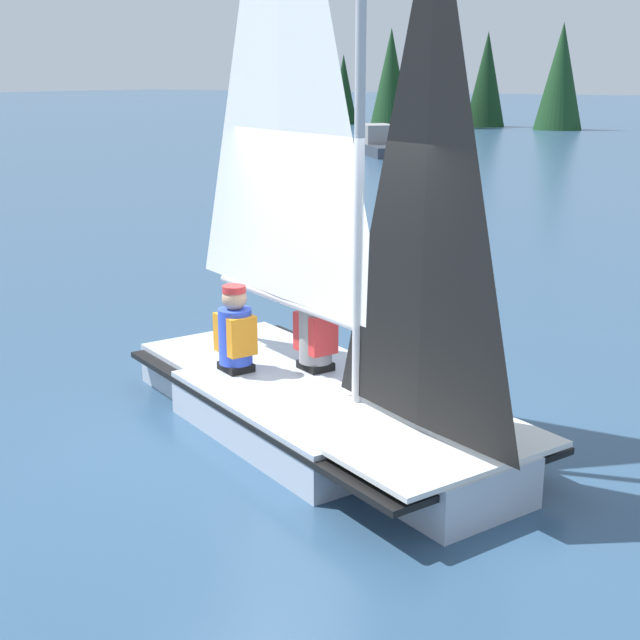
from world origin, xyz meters
The scene contains 6 objects.
ground_plane centered at (0.00, 0.00, 0.00)m, with size 260.00×260.00×0.00m, color #2D4C6B.
sailboat_main centered at (-0.02, 0.01, 0.81)m, with size 4.37×3.00×5.69m.
sailor_helm centered at (-0.32, 0.40, 0.63)m, with size 0.41×0.39×1.16m.
sailor_crew centered at (-0.89, -0.04, 0.63)m, with size 0.41×0.39×1.16m.
motorboat_distant centered at (-13.87, 24.24, 0.38)m, with size 4.45×4.32×1.09m.
treeline_shore centered at (-22.06, 41.57, 3.06)m, with size 18.34×5.60×6.81m.
Camera 1 is at (4.02, -5.88, 2.95)m, focal length 50.00 mm.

